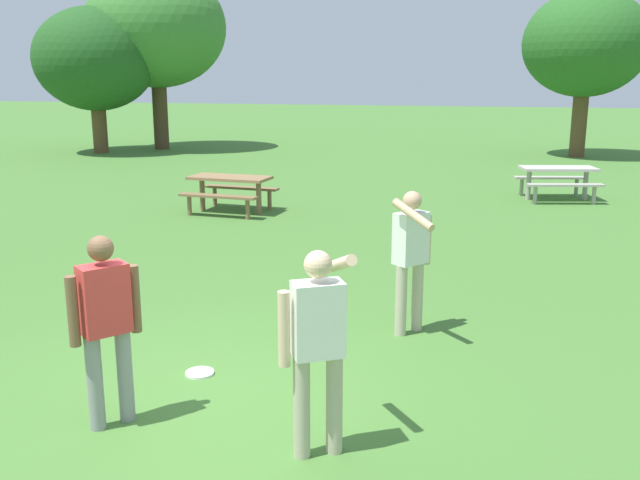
# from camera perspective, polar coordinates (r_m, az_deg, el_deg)

# --- Properties ---
(ground_plane) EXTENTS (120.00, 120.00, 0.00)m
(ground_plane) POSITION_cam_1_polar(r_m,az_deg,el_deg) (6.57, -10.05, -13.00)
(ground_plane) COLOR #447530
(person_thrower) EXTENTS (0.41, 0.50, 1.64)m
(person_thrower) POSITION_cam_1_polar(r_m,az_deg,el_deg) (6.03, -17.02, -6.13)
(person_thrower) COLOR gray
(person_thrower) RESTS_ON ground
(person_catcher) EXTENTS (0.52, 0.83, 1.64)m
(person_catcher) POSITION_cam_1_polar(r_m,az_deg,el_deg) (7.89, 7.45, -0.91)
(person_catcher) COLOR #B7AD93
(person_catcher) RESTS_ON ground
(person_bystander) EXTENTS (0.54, 0.83, 1.64)m
(person_bystander) POSITION_cam_1_polar(r_m,az_deg,el_deg) (5.32, -0.20, -7.93)
(person_bystander) COLOR #B7AD93
(person_bystander) RESTS_ON ground
(frisbee) EXTENTS (0.28, 0.28, 0.03)m
(frisbee) POSITION_cam_1_polar(r_m,az_deg,el_deg) (7.15, -9.75, -10.59)
(frisbee) COLOR white
(frisbee) RESTS_ON ground
(picnic_table_near) EXTENTS (1.80, 1.54, 0.77)m
(picnic_table_near) POSITION_cam_1_polar(r_m,az_deg,el_deg) (15.05, -7.33, 4.37)
(picnic_table_near) COLOR olive
(picnic_table_near) RESTS_ON ground
(picnic_table_far) EXTENTS (1.99, 1.78, 0.77)m
(picnic_table_far) POSITION_cam_1_polar(r_m,az_deg,el_deg) (17.33, 18.75, 4.95)
(picnic_table_far) COLOR #B2ADA3
(picnic_table_far) RESTS_ON ground
(tree_tall_left) EXTENTS (4.37, 4.37, 5.26)m
(tree_tall_left) POSITION_cam_1_polar(r_m,az_deg,el_deg) (27.55, -17.83, 13.79)
(tree_tall_left) COLOR brown
(tree_tall_left) RESTS_ON ground
(tree_broad_center) EXTENTS (5.28, 5.28, 6.83)m
(tree_broad_center) POSITION_cam_1_polar(r_m,az_deg,el_deg) (28.38, -13.19, 16.43)
(tree_broad_center) COLOR #4C3823
(tree_broad_center) RESTS_ON ground
(tree_far_right) EXTENTS (4.26, 4.26, 5.70)m
(tree_far_right) POSITION_cam_1_polar(r_m,az_deg,el_deg) (26.61, 20.78, 14.64)
(tree_far_right) COLOR brown
(tree_far_right) RESTS_ON ground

